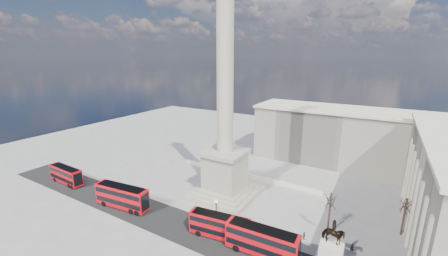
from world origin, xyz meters
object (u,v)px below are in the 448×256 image
object	(u,v)px
red_bus_c	(262,241)
victorian_lamp	(216,215)
red_bus_e	(66,175)
pedestrian_walking	(352,248)
nelsons_column	(225,142)
equestrian_statue	(331,253)
red_bus_a	(122,196)
red_bus_b	(220,226)
pedestrian_crossing	(304,235)

from	to	relation	value
red_bus_c	victorian_lamp	xyz separation A→B (m)	(-9.03, 0.46, 1.65)
red_bus_e	pedestrian_walking	distance (m)	66.35
nelsons_column	red_bus_e	world-z (taller)	nelsons_column
equestrian_statue	red_bus_a	bearing A→B (deg)	-174.53
red_bus_a	equestrian_statue	size ratio (longest dim) A/B	1.47
red_bus_b	red_bus_a	bearing A→B (deg)	177.39
red_bus_a	pedestrian_walking	world-z (taller)	red_bus_a
red_bus_a	red_bus_b	xyz separation A→B (m)	(23.02, 1.95, -0.29)
red_bus_e	red_bus_b	bearing A→B (deg)	3.38
red_bus_b	pedestrian_crossing	distance (m)	15.03
red_bus_a	pedestrian_crossing	world-z (taller)	red_bus_a
nelsons_column	victorian_lamp	size ratio (longest dim) A/B	6.99
pedestrian_walking	red_bus_e	bearing A→B (deg)	-169.75
pedestrian_crossing	pedestrian_walking	bearing A→B (deg)	-116.18
red_bus_c	pedestrian_crossing	bearing A→B (deg)	53.87
victorian_lamp	equestrian_statue	world-z (taller)	equestrian_statue
nelsons_column	pedestrian_crossing	xyz separation A→B (m)	(20.36, -7.07, -12.16)
nelsons_column	red_bus_b	distance (m)	19.17
pedestrian_walking	red_bus_c	bearing A→B (deg)	-144.88
red_bus_a	red_bus_c	size ratio (longest dim) A/B	1.04
equestrian_statue	nelsons_column	bearing A→B (deg)	154.46
red_bus_c	equestrian_statue	distance (m)	10.38
victorian_lamp	red_bus_c	bearing A→B (deg)	-2.92
red_bus_e	pedestrian_crossing	distance (m)	58.62
victorian_lamp	pedestrian_walking	bearing A→B (deg)	19.51
nelsons_column	red_bus_a	xyz separation A→B (m)	(-15.77, -16.19, -10.30)
nelsons_column	red_bus_a	size ratio (longest dim) A/B	3.97
red_bus_b	equestrian_statue	size ratio (longest dim) A/B	1.31
red_bus_a	pedestrian_crossing	size ratio (longest dim) A/B	8.34
red_bus_e	pedestrian_walking	xyz separation A→B (m)	(65.69, 9.17, -1.51)
red_bus_a	equestrian_statue	distance (m)	41.54
red_bus_a	pedestrian_crossing	distance (m)	37.31
red_bus_e	red_bus_a	bearing A→B (deg)	0.02
victorian_lamp	red_bus_e	bearing A→B (deg)	-178.04
nelsons_column	red_bus_b	xyz separation A→B (m)	(7.25, -14.24, -10.59)
equestrian_statue	pedestrian_walking	world-z (taller)	equestrian_statue
red_bus_c	nelsons_column	bearing A→B (deg)	134.18
red_bus_c	red_bus_e	xyz separation A→B (m)	(-53.09, -1.05, -0.25)
red_bus_c	pedestrian_crossing	distance (m)	9.07
nelsons_column	pedestrian_walking	xyz separation A→B (m)	(28.07, -6.36, -12.12)
victorian_lamp	pedestrian_walking	distance (m)	23.20
red_bus_b	pedestrian_walking	size ratio (longest dim) A/B	7.03
red_bus_e	pedestrian_crossing	bearing A→B (deg)	10.04
red_bus_b	pedestrian_crossing	bearing A→B (deg)	21.25
equestrian_statue	pedestrian_walking	xyz separation A→B (m)	(2.48, 5.87, -2.19)
red_bus_b	pedestrian_crossing	size ratio (longest dim) A/B	7.43
red_bus_a	victorian_lamp	size ratio (longest dim) A/B	1.76
equestrian_statue	pedestrian_crossing	bearing A→B (deg)	135.34
victorian_lamp	pedestrian_crossing	distance (m)	15.95
red_bus_b	victorian_lamp	xyz separation A→B (m)	(-0.82, 0.21, 1.87)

